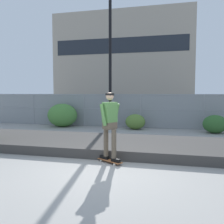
% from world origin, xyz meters
% --- Properties ---
extents(ground_plane, '(120.00, 120.00, 0.00)m').
position_xyz_m(ground_plane, '(0.00, 0.00, 0.00)').
color(ground_plane, gray).
extents(gravel_berm, '(14.20, 2.90, 0.29)m').
position_xyz_m(gravel_berm, '(0.00, 2.38, 0.15)').
color(gravel_berm, '#3D3A38').
rests_on(gravel_berm, ground_plane).
extents(skateboard, '(0.79, 0.59, 0.07)m').
position_xyz_m(skateboard, '(0.02, 0.74, 0.06)').
color(skateboard, '#9E5B33').
rests_on(skateboard, ground_plane).
extents(skater, '(0.67, 0.62, 1.85)m').
position_xyz_m(skater, '(0.02, 0.74, 1.13)').
color(skater, black).
rests_on(skater, skateboard).
extents(chain_fence, '(19.74, 0.06, 1.85)m').
position_xyz_m(chain_fence, '(0.00, 7.72, 0.93)').
color(chain_fence, gray).
rests_on(chain_fence, ground_plane).
extents(street_lamp, '(0.44, 0.44, 7.56)m').
position_xyz_m(street_lamp, '(-1.57, 7.13, 4.64)').
color(street_lamp, black).
rests_on(street_lamp, ground_plane).
extents(parked_car_near, '(4.50, 2.14, 1.66)m').
position_xyz_m(parked_car_near, '(-3.95, 10.08, 0.84)').
color(parked_car_near, '#566B4C').
rests_on(parked_car_near, ground_plane).
extents(parked_car_mid, '(4.55, 2.25, 1.66)m').
position_xyz_m(parked_car_mid, '(2.45, 9.91, 0.84)').
color(parked_car_mid, black).
rests_on(parked_car_mid, ground_plane).
extents(library_building, '(23.79, 11.69, 15.61)m').
position_xyz_m(library_building, '(-6.68, 39.59, 7.81)').
color(library_building, '#9E9384').
rests_on(library_building, ground_plane).
extents(shrub_left, '(1.70, 1.39, 1.31)m').
position_xyz_m(shrub_left, '(-4.34, 7.05, 0.66)').
color(shrub_left, '#477F38').
rests_on(shrub_left, ground_plane).
extents(shrub_center, '(1.04, 0.85, 0.80)m').
position_xyz_m(shrub_center, '(-0.18, 7.03, 0.40)').
color(shrub_center, '#567A33').
rests_on(shrub_center, ground_plane).
extents(shrub_right, '(1.13, 0.92, 0.87)m').
position_xyz_m(shrub_right, '(3.67, 6.67, 0.44)').
color(shrub_right, '#2D5B28').
rests_on(shrub_right, ground_plane).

